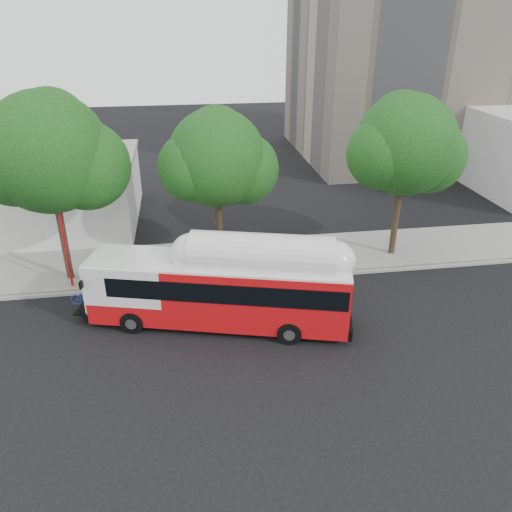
{
  "coord_description": "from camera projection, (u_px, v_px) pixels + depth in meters",
  "views": [
    {
      "loc": [
        -2.77,
        -18.94,
        12.85
      ],
      "look_at": [
        0.57,
        3.0,
        1.9
      ],
      "focal_mm": 35.0,
      "sensor_mm": 36.0,
      "label": 1
    }
  ],
  "objects": [
    {
      "name": "street_tree_left",
      "position": [
        59.0,
        157.0,
        23.71
      ],
      "size": [
        6.67,
        5.8,
        9.74
      ],
      "color": "#2D2116",
      "rests_on": "ground"
    },
    {
      "name": "street_tree_right",
      "position": [
        412.0,
        148.0,
        26.55
      ],
      "size": [
        6.21,
        5.4,
        9.18
      ],
      "color": "#2D2116",
      "rests_on": "ground"
    },
    {
      "name": "signal_pole",
      "position": [
        66.0,
        247.0,
        24.65
      ],
      "size": [
        0.13,
        0.43,
        4.58
      ],
      "color": "red",
      "rests_on": "ground"
    },
    {
      "name": "curb_strip",
      "position": [
        243.0,
        280.0,
        26.28
      ],
      "size": [
        60.0,
        0.3,
        0.15
      ],
      "primitive_type": "cube",
      "color": "gray",
      "rests_on": "ground"
    },
    {
      "name": "street_tree_mid",
      "position": [
        225.0,
        161.0,
        25.53
      ],
      "size": [
        5.75,
        5.0,
        8.62
      ],
      "color": "#2D2116",
      "rests_on": "ground"
    },
    {
      "name": "low_commercial_bldg",
      "position": [
        9.0,
        194.0,
        32.43
      ],
      "size": [
        16.2,
        10.2,
        4.25
      ],
      "color": "silver",
      "rests_on": "ground"
    },
    {
      "name": "red_curb_segment",
      "position": [
        185.0,
        284.0,
        25.87
      ],
      "size": [
        10.0,
        0.32,
        0.16
      ],
      "primitive_type": "cube",
      "color": "maroon",
      "rests_on": "ground"
    },
    {
      "name": "ground",
      "position": [
        254.0,
        323.0,
        22.85
      ],
      "size": [
        120.0,
        120.0,
        0.0
      ],
      "primitive_type": "plane",
      "color": "black",
      "rests_on": "ground"
    },
    {
      "name": "transit_bus",
      "position": [
        221.0,
        291.0,
        22.05
      ],
      "size": [
        12.41,
        5.42,
        3.63
      ],
      "rotation": [
        0.0,
        0.0,
        -0.27
      ],
      "color": "red",
      "rests_on": "ground"
    },
    {
      "name": "sidewalk",
      "position": [
        237.0,
        259.0,
        28.58
      ],
      "size": [
        60.0,
        5.0,
        0.15
      ],
      "primitive_type": "cube",
      "color": "gray",
      "rests_on": "ground"
    }
  ]
}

